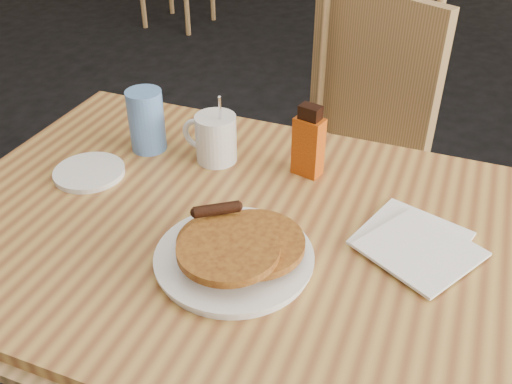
{
  "coord_description": "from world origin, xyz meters",
  "views": [
    {
      "loc": [
        0.38,
        -0.78,
        1.42
      ],
      "look_at": [
        0.0,
        0.03,
        0.8
      ],
      "focal_mm": 40.0,
      "sensor_mm": 36.0,
      "label": 1
    }
  ],
  "objects_px": {
    "pancake_plate": "(235,252)",
    "blue_tumbler": "(146,121)",
    "main_table": "(249,243)",
    "coffee_mug": "(215,137)",
    "chair_main_far": "(357,135)",
    "syrup_bottle": "(308,143)"
  },
  "relations": [
    {
      "from": "main_table",
      "to": "blue_tumbler",
      "type": "bearing_deg",
      "value": 153.54
    },
    {
      "from": "pancake_plate",
      "to": "blue_tumbler",
      "type": "bearing_deg",
      "value": 143.3
    },
    {
      "from": "coffee_mug",
      "to": "blue_tumbler",
      "type": "bearing_deg",
      "value": -170.8
    },
    {
      "from": "coffee_mug",
      "to": "blue_tumbler",
      "type": "height_order",
      "value": "coffee_mug"
    },
    {
      "from": "main_table",
      "to": "coffee_mug",
      "type": "distance_m",
      "value": 0.28
    },
    {
      "from": "chair_main_far",
      "to": "coffee_mug",
      "type": "bearing_deg",
      "value": -87.45
    },
    {
      "from": "coffee_mug",
      "to": "syrup_bottle",
      "type": "bearing_deg",
      "value": 11.12
    },
    {
      "from": "syrup_bottle",
      "to": "pancake_plate",
      "type": "bearing_deg",
      "value": -82.12
    },
    {
      "from": "main_table",
      "to": "pancake_plate",
      "type": "height_order",
      "value": "pancake_plate"
    },
    {
      "from": "main_table",
      "to": "syrup_bottle",
      "type": "height_order",
      "value": "syrup_bottle"
    },
    {
      "from": "pancake_plate",
      "to": "chair_main_far",
      "type": "bearing_deg",
      "value": 90.81
    },
    {
      "from": "main_table",
      "to": "coffee_mug",
      "type": "xyz_separation_m",
      "value": [
        -0.17,
        0.19,
        0.1
      ]
    },
    {
      "from": "coffee_mug",
      "to": "syrup_bottle",
      "type": "relative_size",
      "value": 1.06
    },
    {
      "from": "chair_main_far",
      "to": "syrup_bottle",
      "type": "distance_m",
      "value": 0.55
    },
    {
      "from": "chair_main_far",
      "to": "syrup_bottle",
      "type": "bearing_deg",
      "value": -65.74
    },
    {
      "from": "syrup_bottle",
      "to": "main_table",
      "type": "bearing_deg",
      "value": -88.42
    },
    {
      "from": "blue_tumbler",
      "to": "syrup_bottle",
      "type": "bearing_deg",
      "value": 8.7
    },
    {
      "from": "syrup_bottle",
      "to": "blue_tumbler",
      "type": "xyz_separation_m",
      "value": [
        -0.37,
        -0.06,
        -0.0
      ]
    },
    {
      "from": "chair_main_far",
      "to": "coffee_mug",
      "type": "xyz_separation_m",
      "value": [
        -0.19,
        -0.53,
        0.22
      ]
    },
    {
      "from": "chair_main_far",
      "to": "coffee_mug",
      "type": "distance_m",
      "value": 0.6
    },
    {
      "from": "syrup_bottle",
      "to": "blue_tumbler",
      "type": "height_order",
      "value": "syrup_bottle"
    },
    {
      "from": "chair_main_far",
      "to": "syrup_bottle",
      "type": "height_order",
      "value": "chair_main_far"
    }
  ]
}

